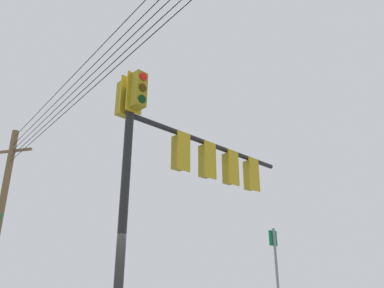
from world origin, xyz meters
The scene contains 4 objects.
signal_mast_assembly centered at (-1.60, 1.50, 4.60)m, with size 3.07×5.56×6.35m.
utility_pole_wooden centered at (-12.57, -4.24, 4.65)m, with size 1.36×1.98×9.08m.
route_sign_secondary centered at (-1.50, 4.00, 1.69)m, with size 0.12×0.26×2.89m.
overhead_wire_span centered at (0.28, 0.45, 7.67)m, with size 25.72×9.40×2.07m.
Camera 1 is at (7.21, -1.06, 1.41)m, focal length 35.01 mm.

